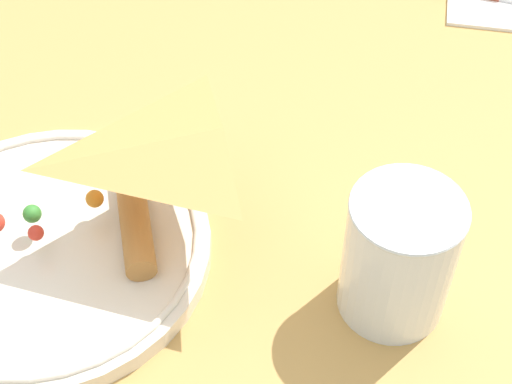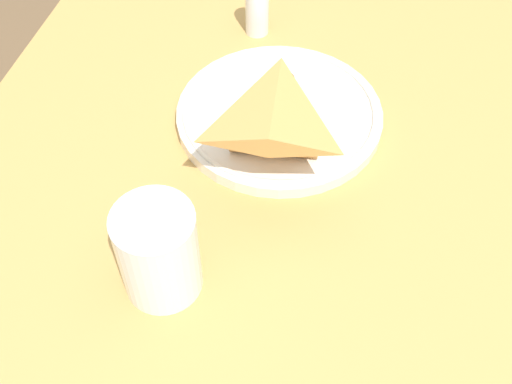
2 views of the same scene
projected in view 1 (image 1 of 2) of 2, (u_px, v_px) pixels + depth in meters
name	position (u px, v px, depth m)	size (l,w,h in m)	color
dining_table	(254.00, 284.00, 0.74)	(1.16, 0.83, 0.74)	tan
plate_pizza	(49.00, 245.00, 0.62)	(0.26, 0.26, 0.05)	silver
milk_glass	(398.00, 260.00, 0.57)	(0.08, 0.08, 0.11)	white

